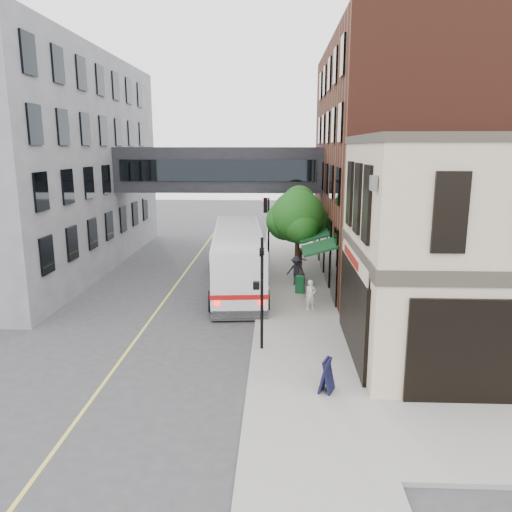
# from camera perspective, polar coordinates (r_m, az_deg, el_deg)

# --- Properties ---
(ground) EXTENTS (120.00, 120.00, 0.00)m
(ground) POSITION_cam_1_polar(r_m,az_deg,el_deg) (18.53, -0.80, -13.29)
(ground) COLOR #38383A
(ground) RESTS_ON ground
(sidewalk_main) EXTENTS (4.00, 60.00, 0.15)m
(sidewalk_main) POSITION_cam_1_polar(r_m,az_deg,el_deg) (31.70, 4.23, -2.17)
(sidewalk_main) COLOR gray
(sidewalk_main) RESTS_ON ground
(corner_building) EXTENTS (10.19, 8.12, 8.45)m
(corner_building) POSITION_cam_1_polar(r_m,az_deg,el_deg) (20.68, 25.18, 0.56)
(corner_building) COLOR #C4B296
(corner_building) RESTS_ON ground
(brick_building) EXTENTS (13.76, 18.00, 14.00)m
(brick_building) POSITION_cam_1_polar(r_m,az_deg,el_deg) (32.95, 18.60, 9.95)
(brick_building) COLOR #522519
(brick_building) RESTS_ON ground
(opposite_building) EXTENTS (14.00, 24.00, 14.00)m
(opposite_building) POSITION_cam_1_polar(r_m,az_deg,el_deg) (37.30, -26.76, 9.51)
(opposite_building) COLOR slate
(opposite_building) RESTS_ON ground
(skyway_bridge) EXTENTS (14.00, 3.18, 3.00)m
(skyway_bridge) POSITION_cam_1_polar(r_m,az_deg,el_deg) (34.93, -4.15, 9.85)
(skyway_bridge) COLOR black
(skyway_bridge) RESTS_ON ground
(traffic_signal_near) EXTENTS (0.44, 0.22, 4.60)m
(traffic_signal_near) POSITION_cam_1_polar(r_m,az_deg,el_deg) (19.35, 0.59, -2.73)
(traffic_signal_near) COLOR black
(traffic_signal_near) RESTS_ON sidewalk_main
(traffic_signal_far) EXTENTS (0.53, 0.28, 4.50)m
(traffic_signal_far) POSITION_cam_1_polar(r_m,az_deg,el_deg) (34.01, 1.22, 4.46)
(traffic_signal_far) COLOR black
(traffic_signal_far) RESTS_ON sidewalk_main
(street_sign_pole) EXTENTS (0.08, 0.75, 3.00)m
(street_sign_pole) POSITION_cam_1_polar(r_m,az_deg,el_deg) (24.45, 1.02, -2.05)
(street_sign_pole) COLOR gray
(street_sign_pole) RESTS_ON sidewalk_main
(street_tree) EXTENTS (3.80, 3.20, 5.60)m
(street_tree) POSITION_cam_1_polar(r_m,az_deg,el_deg) (30.20, 4.76, 4.51)
(street_tree) COLOR #382619
(street_tree) RESTS_ON sidewalk_main
(lane_marking) EXTENTS (0.12, 40.00, 0.01)m
(lane_marking) POSITION_cam_1_polar(r_m,az_deg,el_deg) (28.48, -9.78, -4.16)
(lane_marking) COLOR #D8CC4C
(lane_marking) RESTS_ON ground
(bus) EXTENTS (3.83, 12.54, 3.32)m
(bus) POSITION_cam_1_polar(r_m,az_deg,el_deg) (28.86, -2.08, 0.04)
(bus) COLOR silver
(bus) RESTS_ON ground
(pedestrian_a) EXTENTS (0.64, 0.54, 1.50)m
(pedestrian_a) POSITION_cam_1_polar(r_m,az_deg,el_deg) (24.74, 6.28, -4.44)
(pedestrian_a) COLOR white
(pedestrian_a) RESTS_ON sidewalk_main
(pedestrian_b) EXTENTS (1.06, 1.00, 1.73)m
(pedestrian_b) POSITION_cam_1_polar(r_m,az_deg,el_deg) (31.24, 5.16, -0.63)
(pedestrian_b) COLOR #D48993
(pedestrian_b) RESTS_ON sidewalk_main
(pedestrian_c) EXTENTS (1.24, 0.95, 1.69)m
(pedestrian_c) POSITION_cam_1_polar(r_m,az_deg,el_deg) (29.01, 4.61, -1.68)
(pedestrian_c) COLOR #22212A
(pedestrian_c) RESTS_ON sidewalk_main
(newspaper_box) EXTENTS (0.54, 0.50, 0.94)m
(newspaper_box) POSITION_cam_1_polar(r_m,az_deg,el_deg) (27.57, 5.05, -3.25)
(newspaper_box) COLOR #145B2C
(newspaper_box) RESTS_ON sidewalk_main
(sandwich_board) EXTENTS (0.61, 0.73, 1.12)m
(sandwich_board) POSITION_cam_1_polar(r_m,az_deg,el_deg) (16.93, 8.09, -13.35)
(sandwich_board) COLOR black
(sandwich_board) RESTS_ON sidewalk_main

